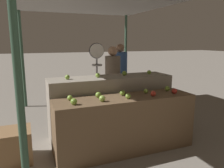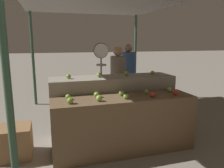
{
  "view_description": "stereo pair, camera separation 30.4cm",
  "coord_description": "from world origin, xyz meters",
  "px_view_note": "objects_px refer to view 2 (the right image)",
  "views": [
    {
      "loc": [
        -1.34,
        -2.83,
        1.65
      ],
      "look_at": [
        -0.1,
        0.3,
        0.99
      ],
      "focal_mm": 35.0,
      "sensor_mm": 36.0,
      "label": 1
    },
    {
      "loc": [
        -1.05,
        -2.93,
        1.65
      ],
      "look_at": [
        -0.1,
        0.3,
        0.99
      ],
      "focal_mm": 35.0,
      "sensor_mm": 36.0,
      "label": 2
    }
  ],
  "objects_px": {
    "produce_scale": "(101,65)",
    "person_vendor_at_scale": "(118,77)",
    "person_customer_left": "(128,70)",
    "wooden_crate_side": "(15,142)"
  },
  "relations": [
    {
      "from": "person_vendor_at_scale",
      "to": "person_customer_left",
      "type": "bearing_deg",
      "value": -112.29
    },
    {
      "from": "wooden_crate_side",
      "to": "person_vendor_at_scale",
      "type": "bearing_deg",
      "value": 31.59
    },
    {
      "from": "person_vendor_at_scale",
      "to": "person_customer_left",
      "type": "relative_size",
      "value": 0.98
    },
    {
      "from": "produce_scale",
      "to": "wooden_crate_side",
      "type": "relative_size",
      "value": 3.54
    },
    {
      "from": "produce_scale",
      "to": "wooden_crate_side",
      "type": "xyz_separation_m",
      "value": [
        -1.53,
        -1.01,
        -0.96
      ]
    },
    {
      "from": "produce_scale",
      "to": "person_vendor_at_scale",
      "type": "height_order",
      "value": "produce_scale"
    },
    {
      "from": "produce_scale",
      "to": "person_vendor_at_scale",
      "type": "xyz_separation_m",
      "value": [
        0.41,
        0.19,
        -0.29
      ]
    },
    {
      "from": "produce_scale",
      "to": "person_vendor_at_scale",
      "type": "relative_size",
      "value": 1.05
    },
    {
      "from": "person_customer_left",
      "to": "wooden_crate_side",
      "type": "relative_size",
      "value": 3.46
    },
    {
      "from": "produce_scale",
      "to": "person_vendor_at_scale",
      "type": "distance_m",
      "value": 0.54
    }
  ]
}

